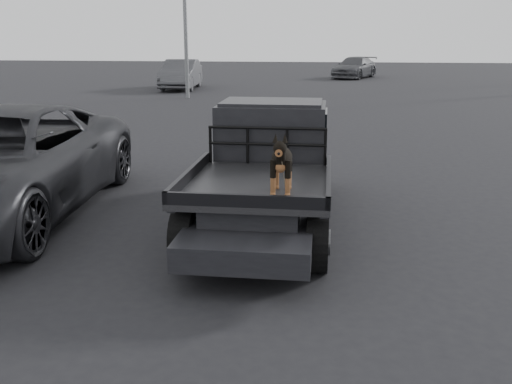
% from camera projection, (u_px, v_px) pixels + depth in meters
% --- Properties ---
extents(ground, '(120.00, 120.00, 0.00)m').
position_uv_depth(ground, '(211.00, 276.00, 6.91)').
color(ground, black).
rests_on(ground, ground).
extents(flatbed_ute, '(2.00, 5.40, 0.92)m').
position_uv_depth(flatbed_ute, '(265.00, 196.00, 8.67)').
color(flatbed_ute, black).
rests_on(flatbed_ute, ground).
extents(ute_cab, '(1.72, 1.30, 0.88)m').
position_uv_depth(ute_cab, '(272.00, 128.00, 9.34)').
color(ute_cab, black).
rests_on(ute_cab, flatbed_ute).
extents(headache_rack, '(1.80, 0.08, 0.55)m').
position_uv_depth(headache_rack, '(267.00, 146.00, 8.66)').
color(headache_rack, black).
rests_on(headache_rack, flatbed_ute).
extents(dog, '(0.32, 0.60, 0.74)m').
position_uv_depth(dog, '(282.00, 163.00, 7.04)').
color(dog, black).
rests_on(dog, flatbed_ute).
extents(distant_car_a, '(2.06, 4.93, 1.59)m').
position_uv_depth(distant_car_a, '(181.00, 74.00, 31.13)').
color(distant_car_a, '#434448').
rests_on(distant_car_a, ground).
extents(distant_car_b, '(3.65, 5.31, 1.43)m').
position_uv_depth(distant_car_b, '(354.00, 68.00, 39.42)').
color(distant_car_b, '#44454A').
rests_on(distant_car_b, ground).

